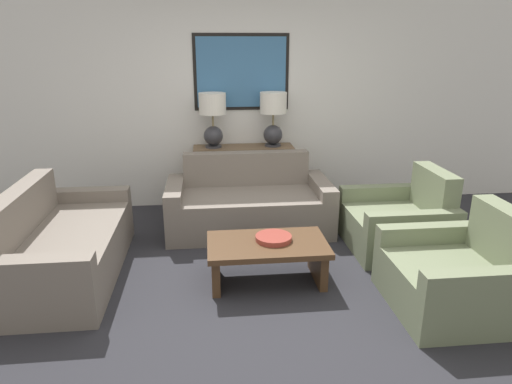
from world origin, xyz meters
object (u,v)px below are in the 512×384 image
at_px(decorative_bowl, 274,238).
at_px(table_lamp_left, 213,115).
at_px(console_table, 244,178).
at_px(coffee_table, 267,253).
at_px(couch_by_back_wall, 249,205).
at_px(couch_by_side, 62,247).
at_px(armchair_near_camera, 458,277).
at_px(table_lamp_right, 273,114).
at_px(armchair_near_back_wall, 400,223).

bearing_deg(decorative_bowl, table_lamp_left, 104.19).
height_order(console_table, decorative_bowl, console_table).
height_order(coffee_table, decorative_bowl, decorative_bowl).
xyz_separation_m(table_lamp_left, couch_by_back_wall, (0.37, -0.70, -0.93)).
bearing_deg(console_table, table_lamp_left, 180.00).
bearing_deg(table_lamp_left, coffee_table, -77.73).
bearing_deg(couch_by_side, couch_by_back_wall, 27.53).
bearing_deg(decorative_bowl, armchair_near_camera, -23.57).
height_order(table_lamp_right, coffee_table, table_lamp_right).
distance_m(couch_by_side, decorative_bowl, 1.92).
bearing_deg(couch_by_back_wall, armchair_near_camera, -50.35).
xyz_separation_m(decorative_bowl, armchair_near_camera, (1.40, -0.61, -0.13)).
bearing_deg(table_lamp_right, table_lamp_left, 180.00).
relative_size(table_lamp_left, couch_by_back_wall, 0.36).
xyz_separation_m(console_table, table_lamp_right, (0.37, 0.00, 0.80)).
distance_m(table_lamp_left, armchair_near_back_wall, 2.51).
xyz_separation_m(couch_by_side, armchair_near_back_wall, (3.30, 0.26, -0.01)).
xyz_separation_m(couch_by_side, decorative_bowl, (1.90, -0.28, 0.12)).
bearing_deg(decorative_bowl, table_lamp_right, 82.27).
xyz_separation_m(table_lamp_left, armchair_near_back_wall, (1.88, -1.37, -0.94)).
distance_m(couch_by_back_wall, armchair_near_camera, 2.36).
xyz_separation_m(table_lamp_left, armchair_near_camera, (1.88, -2.52, -0.94)).
height_order(couch_by_back_wall, couch_by_side, same).
distance_m(console_table, armchair_near_back_wall, 2.04).
distance_m(console_table, coffee_table, 1.95).
xyz_separation_m(console_table, table_lamp_left, (-0.37, 0.00, 0.80)).
distance_m(table_lamp_right, couch_by_side, 2.86).
relative_size(console_table, table_lamp_right, 1.88).
xyz_separation_m(couch_by_back_wall, armchair_near_back_wall, (1.51, -0.67, -0.01)).
bearing_deg(table_lamp_right, couch_by_back_wall, -118.03).
bearing_deg(table_lamp_right, couch_by_side, -142.98).
xyz_separation_m(table_lamp_right, coffee_table, (-0.32, -1.94, -0.93)).
distance_m(table_lamp_left, table_lamp_right, 0.74).
bearing_deg(decorative_bowl, coffee_table, -149.40).
relative_size(couch_by_back_wall, armchair_near_camera, 1.86).
height_order(couch_by_side, armchair_near_camera, armchair_near_camera).
height_order(table_lamp_left, couch_by_back_wall, table_lamp_left).
height_order(couch_by_back_wall, armchair_near_back_wall, armchair_near_back_wall).
height_order(table_lamp_left, coffee_table, table_lamp_left).
height_order(table_lamp_right, couch_by_back_wall, table_lamp_right).
height_order(table_lamp_left, couch_by_side, table_lamp_left).
height_order(table_lamp_left, decorative_bowl, table_lamp_left).
distance_m(couch_by_back_wall, armchair_near_back_wall, 1.65).
xyz_separation_m(couch_by_back_wall, coffee_table, (0.05, -1.25, -0.01)).
relative_size(table_lamp_left, armchair_near_camera, 0.68).
xyz_separation_m(console_table, couch_by_side, (-1.79, -1.63, -0.12)).
relative_size(couch_by_side, armchair_near_back_wall, 1.86).
distance_m(console_table, decorative_bowl, 1.91).
distance_m(coffee_table, armchair_near_back_wall, 1.57).
relative_size(couch_by_back_wall, coffee_table, 1.74).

